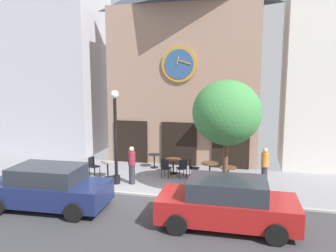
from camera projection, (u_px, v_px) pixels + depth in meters
name	position (u px, v px, depth m)	size (l,w,h in m)	color
ground_plane	(125.00, 204.00, 12.33)	(25.30, 11.58, 0.13)	gray
clock_building	(185.00, 65.00, 18.23)	(8.09, 4.22, 10.33)	#9E7A66
neighbor_building_left	(54.00, 26.00, 20.47)	(5.94, 4.10, 15.61)	#B2B2BC
street_lamp	(116.00, 137.00, 14.28)	(0.36, 0.36, 4.11)	black
street_tree	(227.00, 113.00, 12.32)	(2.58, 2.32, 4.58)	brown
cafe_table_center	(108.00, 167.00, 15.31)	(0.63, 0.63, 0.76)	black
cafe_table_rightmost	(154.00, 159.00, 17.04)	(0.62, 0.62, 0.72)	black
cafe_table_near_curb	(173.00, 163.00, 15.99)	(0.76, 0.76, 0.73)	black
cafe_table_near_door	(210.00, 167.00, 15.12)	(0.79, 0.79, 0.77)	black
cafe_table_center_left	(228.00, 172.00, 14.42)	(0.74, 0.74, 0.77)	black
cafe_chair_outer	(182.00, 167.00, 15.29)	(0.55, 0.55, 0.90)	black
cafe_chair_corner	(171.00, 157.00, 17.10)	(0.49, 0.49, 0.90)	black
cafe_chair_by_entrance	(193.00, 166.00, 15.41)	(0.44, 0.44, 0.90)	black
cafe_chair_facing_street	(93.00, 165.00, 15.68)	(0.49, 0.49, 0.90)	black
cafe_chair_facing_wall	(166.00, 167.00, 15.30)	(0.46, 0.46, 0.90)	black
pedestrian_maroon	(132.00, 165.00, 14.43)	(0.45, 0.45, 1.67)	#2D2D38
pedestrian_orange	(265.00, 166.00, 14.20)	(0.44, 0.44, 1.67)	#2D2D38
parked_car_navy	(48.00, 187.00, 11.79)	(4.38, 2.19, 1.55)	navy
parked_car_red	(227.00, 203.00, 10.32)	(4.34, 2.09, 1.55)	maroon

